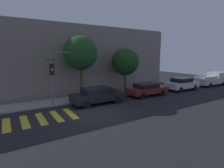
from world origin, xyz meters
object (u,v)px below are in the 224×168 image
object	(u,v)px
sedan_far_end	(182,84)
pickup_truck	(213,79)
sedan_near_corner	(98,95)
tree_near_corner	(80,53)
sedan_middle	(147,89)
traffic_light_pole	(57,68)
tree_midblock	(125,62)

from	to	relation	value
sedan_far_end	pickup_truck	distance (m)	6.68
sedan_near_corner	tree_near_corner	distance (m)	4.22
sedan_middle	pickup_truck	size ratio (longest dim) A/B	0.77
sedan_near_corner	traffic_light_pole	bearing A→B (deg)	157.16
sedan_far_end	tree_midblock	distance (m)	7.70
tree_near_corner	sedan_far_end	bearing A→B (deg)	-10.05
sedan_near_corner	pickup_truck	size ratio (longest dim) A/B	0.81
tree_midblock	pickup_truck	bearing A→B (deg)	-8.89
tree_near_corner	traffic_light_pole	bearing A→B (deg)	-160.26
pickup_truck	tree_midblock	distance (m)	13.98
traffic_light_pole	sedan_middle	bearing A→B (deg)	-8.25
sedan_far_end	sedan_near_corner	bearing A→B (deg)	180.00
sedan_middle	sedan_far_end	distance (m)	5.65
traffic_light_pole	pickup_truck	world-z (taller)	traffic_light_pole
pickup_truck	tree_midblock	size ratio (longest dim) A/B	1.15
traffic_light_pole	pickup_truck	distance (m)	21.21
traffic_light_pole	sedan_far_end	size ratio (longest dim) A/B	1.05
pickup_truck	tree_midblock	bearing A→B (deg)	171.11
sedan_far_end	pickup_truck	world-z (taller)	pickup_truck
sedan_far_end	tree_midblock	bearing A→B (deg)	162.91
tree_near_corner	tree_midblock	size ratio (longest dim) A/B	1.21
pickup_truck	traffic_light_pole	bearing A→B (deg)	176.56
sedan_near_corner	pickup_truck	world-z (taller)	pickup_truck
pickup_truck	tree_midblock	xyz separation A→B (m)	(-13.58, 2.12, 2.55)
sedan_near_corner	sedan_middle	distance (m)	5.73
sedan_middle	traffic_light_pole	bearing A→B (deg)	171.75
sedan_near_corner	pickup_truck	xyz separation A→B (m)	(18.05, -0.00, 0.14)
sedan_near_corner	sedan_far_end	world-z (taller)	sedan_far_end
traffic_light_pole	tree_near_corner	size ratio (longest dim) A/B	0.77
traffic_light_pole	sedan_near_corner	bearing A→B (deg)	-22.84
pickup_truck	tree_near_corner	distance (m)	19.09
sedan_middle	tree_midblock	world-z (taller)	tree_midblock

